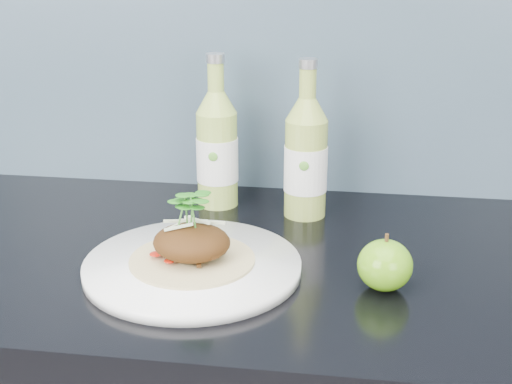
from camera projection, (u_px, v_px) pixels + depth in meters
dinner_plate at (193, 266)px, 0.98m from camera, size 0.33×0.33×0.02m
pork_taco at (192, 241)px, 0.97m from camera, size 0.17×0.17×0.10m
green_apple at (385, 265)px, 0.93m from camera, size 0.10×0.10×0.08m
cider_bottle_left at (217, 149)px, 1.20m from camera, size 0.09×0.09×0.26m
cider_bottle_right at (306, 158)px, 1.15m from camera, size 0.09×0.09×0.26m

